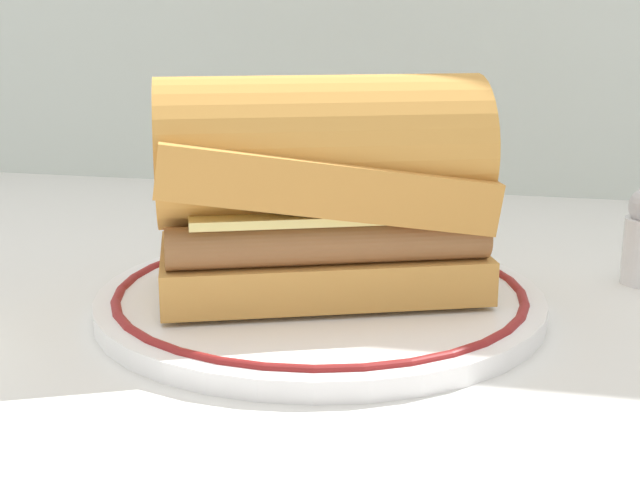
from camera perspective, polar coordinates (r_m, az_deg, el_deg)
name	(u,v)px	position (r m, az deg, el deg)	size (l,w,h in m)	color
ground_plane	(284,313)	(0.56, -2.25, -4.62)	(1.50, 1.50, 0.00)	silver
plate	(320,298)	(0.56, 0.00, -3.67)	(0.27, 0.27, 0.01)	white
sausage_sandwich	(320,187)	(0.54, 0.00, 3.36)	(0.22, 0.17, 0.13)	gold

